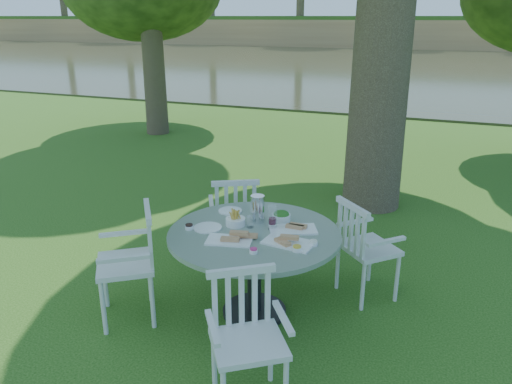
# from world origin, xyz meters

# --- Properties ---
(ground) EXTENTS (140.00, 140.00, 0.00)m
(ground) POSITION_xyz_m (0.00, 0.00, 0.00)
(ground) COLOR #1A420D
(ground) RESTS_ON ground
(table) EXTENTS (1.45, 1.45, 0.78)m
(table) POSITION_xyz_m (0.29, -0.56, 0.64)
(table) COLOR black
(table) RESTS_ON ground
(chair_ne) EXTENTS (0.65, 0.65, 0.94)m
(chair_ne) POSITION_xyz_m (1.08, 0.04, 0.55)
(chair_ne) COLOR silver
(chair_ne) RESTS_ON ground
(chair_nw) EXTENTS (0.64, 0.62, 0.95)m
(chair_nw) POSITION_xyz_m (-0.26, 0.27, 0.56)
(chair_nw) COLOR silver
(chair_nw) RESTS_ON ground
(chair_sw) EXTENTS (0.67, 0.68, 0.99)m
(chair_sw) POSITION_xyz_m (-0.63, -0.96, 0.58)
(chair_sw) COLOR silver
(chair_sw) RESTS_ON ground
(chair_se) EXTENTS (0.63, 0.63, 0.92)m
(chair_se) POSITION_xyz_m (0.60, -1.52, 0.54)
(chair_se) COLOR silver
(chair_se) RESTS_ON ground
(tableware) EXTENTS (1.14, 0.86, 0.24)m
(tableware) POSITION_xyz_m (0.28, -0.47, 0.83)
(tableware) COLOR white
(tableware) RESTS_ON table
(river) EXTENTS (100.00, 28.00, 0.12)m
(river) POSITION_xyz_m (0.00, 23.00, 0.00)
(river) COLOR #30331E
(river) RESTS_ON ground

